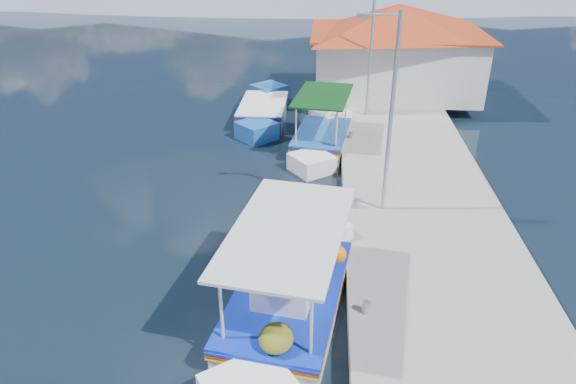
{
  "coord_description": "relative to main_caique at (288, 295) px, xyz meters",
  "views": [
    {
      "loc": [
        2.72,
        -12.65,
        8.58
      ],
      "look_at": [
        1.67,
        1.37,
        1.3
      ],
      "focal_mm": 32.88,
      "sensor_mm": 36.0,
      "label": 1
    }
  ],
  "objects": [
    {
      "name": "main_caique",
      "position": [
        0.0,
        0.0,
        0.0
      ],
      "size": [
        3.27,
        8.21,
        2.74
      ],
      "rotation": [
        0.0,
        0.0,
        0.16
      ],
      "color": "white",
      "rests_on": "ground"
    },
    {
      "name": "lamp_post_near",
      "position": [
        2.55,
        4.55,
        3.32
      ],
      "size": [
        1.21,
        0.14,
        6.0
      ],
      "color": "#A5A8AD",
      "rests_on": "quay"
    },
    {
      "name": "ground",
      "position": [
        -1.96,
        2.55,
        -0.53
      ],
      "size": [
        160.0,
        160.0,
        0.0
      ],
      "primitive_type": "plane",
      "color": "black",
      "rests_on": "ground"
    },
    {
      "name": "caique_blue_hull",
      "position": [
        -2.23,
        14.01,
        -0.19
      ],
      "size": [
        2.13,
        7.12,
        1.27
      ],
      "rotation": [
        0.0,
        0.0,
        -0.0
      ],
      "color": "#1B52A5",
      "rests_on": "ground"
    },
    {
      "name": "quay",
      "position": [
        3.94,
        8.55,
        -0.28
      ],
      "size": [
        5.0,
        44.0,
        0.5
      ],
      "primitive_type": "cube",
      "color": "gray",
      "rests_on": "ground"
    },
    {
      "name": "harbor_building",
      "position": [
        4.24,
        17.55,
        2.25
      ],
      "size": [
        10.49,
        10.49,
        4.4
      ],
      "color": "silver",
      "rests_on": "quay"
    },
    {
      "name": "caique_green_canopy",
      "position": [
        0.62,
        10.69,
        -0.15
      ],
      "size": [
        2.65,
        6.78,
        2.56
      ],
      "rotation": [
        0.0,
        0.0,
        0.14
      ],
      "color": "white",
      "rests_on": "ground"
    },
    {
      "name": "lamp_post_far",
      "position": [
        2.55,
        13.55,
        3.32
      ],
      "size": [
        1.21,
        0.14,
        6.0
      ],
      "color": "#A5A8AD",
      "rests_on": "quay"
    },
    {
      "name": "bollards",
      "position": [
        1.84,
        7.8,
        0.12
      ],
      "size": [
        0.2,
        17.2,
        0.3
      ],
      "color": "#A5A8AD",
      "rests_on": "quay"
    }
  ]
}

